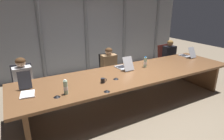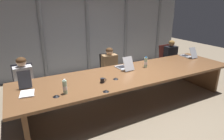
# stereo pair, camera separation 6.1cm
# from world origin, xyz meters

# --- Properties ---
(ground_plane) EXTENTS (14.88, 14.88, 0.00)m
(ground_plane) POSITION_xyz_m (0.00, 0.00, 0.00)
(ground_plane) COLOR #7F705B
(conference_table) EXTENTS (4.95, 1.32, 0.75)m
(conference_table) POSITION_xyz_m (0.00, 0.00, 0.62)
(conference_table) COLOR brown
(conference_table) RESTS_ON ground_plane
(curtain_backdrop) EXTENTS (7.44, 0.17, 2.90)m
(curtain_backdrop) POSITION_xyz_m (0.00, 2.66, 1.45)
(curtain_backdrop) COLOR gray
(curtain_backdrop) RESTS_ON ground_plane
(laptop_left_end) EXTENTS (0.25, 0.43, 0.33)m
(laptop_left_end) POSITION_xyz_m (-2.11, 0.35, 0.81)
(laptop_left_end) COLOR #2D2D33
(laptop_left_end) RESTS_ON conference_table
(laptop_left_mid) EXTENTS (0.27, 0.49, 0.31)m
(laptop_left_mid) POSITION_xyz_m (-0.01, 0.32, 0.81)
(laptop_left_mid) COLOR #BCBCC1
(laptop_left_mid) RESTS_ON conference_table
(laptop_center) EXTENTS (0.23, 0.47, 0.29)m
(laptop_center) POSITION_xyz_m (2.12, 0.34, 0.80)
(laptop_center) COLOR #A8ADB7
(laptop_center) RESTS_ON conference_table
(office_chair_left_end) EXTENTS (0.60, 0.60, 0.91)m
(office_chair_left_end) POSITION_xyz_m (-2.12, 1.11, 0.34)
(office_chair_left_end) COLOR #2D2D38
(office_chair_left_end) RESTS_ON ground_plane
(office_chair_left_mid) EXTENTS (0.60, 0.60, 0.89)m
(office_chair_left_mid) POSITION_xyz_m (0.02, 1.11, 0.33)
(office_chair_left_mid) COLOR black
(office_chair_left_mid) RESTS_ON ground_plane
(office_chair_center) EXTENTS (0.60, 0.60, 0.93)m
(office_chair_center) POSITION_xyz_m (2.12, 1.11, 0.34)
(office_chair_center) COLOR #511E19
(office_chair_center) RESTS_ON ground_plane
(person_left_end) EXTENTS (0.40, 0.56, 1.12)m
(person_left_end) POSITION_xyz_m (-2.10, 0.95, 0.64)
(person_left_end) COLOR silver
(person_left_end) RESTS_ON ground_plane
(person_left_mid) EXTENTS (0.43, 0.56, 1.10)m
(person_left_mid) POSITION_xyz_m (-0.03, 0.95, 0.62)
(person_left_mid) COLOR olive
(person_left_mid) RESTS_ON ground_plane
(person_center) EXTENTS (0.42, 0.57, 1.10)m
(person_center) POSITION_xyz_m (2.14, 0.95, 0.62)
(person_center) COLOR black
(person_center) RESTS_ON ground_plane
(water_bottle_primary) EXTENTS (0.07, 0.07, 0.25)m
(water_bottle_primary) POSITION_xyz_m (0.50, 0.18, 0.86)
(water_bottle_primary) COLOR #ADD1B2
(water_bottle_primary) RESTS_ON conference_table
(water_bottle_secondary) EXTENTS (0.07, 0.07, 0.26)m
(water_bottle_secondary) POSITION_xyz_m (-1.55, -0.31, 0.86)
(water_bottle_secondary) COLOR #ADD1B2
(water_bottle_secondary) RESTS_ON conference_table
(coffee_mug_near) EXTENTS (0.12, 0.08, 0.09)m
(coffee_mug_near) POSITION_xyz_m (-0.80, -0.18, 0.79)
(coffee_mug_near) COLOR black
(coffee_mug_near) RESTS_ON conference_table
(conference_mic_left_side) EXTENTS (0.11, 0.11, 0.03)m
(conference_mic_left_side) POSITION_xyz_m (-0.92, -0.57, 0.76)
(conference_mic_left_side) COLOR black
(conference_mic_left_side) RESTS_ON conference_table
(conference_mic_middle) EXTENTS (0.11, 0.11, 0.03)m
(conference_mic_middle) POSITION_xyz_m (-1.71, -0.35, 0.76)
(conference_mic_middle) COLOR black
(conference_mic_middle) RESTS_ON conference_table
(conference_mic_right_side) EXTENTS (0.11, 0.11, 0.03)m
(conference_mic_right_side) POSITION_xyz_m (-0.50, -0.15, 0.76)
(conference_mic_right_side) COLOR black
(conference_mic_right_side) RESTS_ON conference_table
(spiral_notepad) EXTENTS (0.27, 0.34, 0.03)m
(spiral_notepad) POSITION_xyz_m (-2.12, -0.03, 0.75)
(spiral_notepad) COLOR silver
(spiral_notepad) RESTS_ON conference_table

